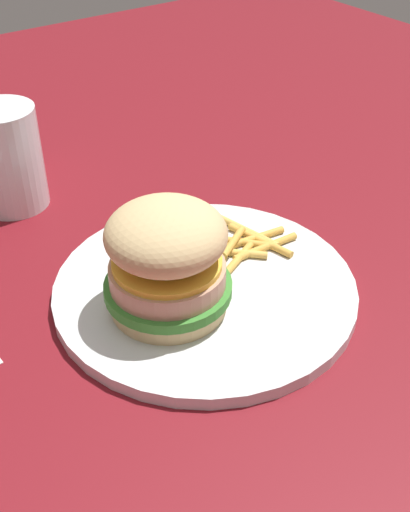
{
  "coord_description": "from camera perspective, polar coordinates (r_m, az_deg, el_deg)",
  "views": [
    {
      "loc": [
        -0.25,
        -0.38,
        0.37
      ],
      "look_at": [
        0.02,
        -0.02,
        0.04
      ],
      "focal_mm": 45.6,
      "sensor_mm": 36.0,
      "label": 1
    }
  ],
  "objects": [
    {
      "name": "drink_glass",
      "position": [
        0.72,
        -16.93,
        7.9
      ],
      "size": [
        0.07,
        0.07,
        0.11
      ],
      "color": "silver",
      "rests_on": "ground_plane"
    },
    {
      "name": "plate",
      "position": [
        0.58,
        0.0,
        -2.87
      ],
      "size": [
        0.27,
        0.27,
        0.01
      ],
      "primitive_type": "cylinder",
      "color": "silver",
      "rests_on": "ground_plane"
    },
    {
      "name": "ground_plane",
      "position": [
        0.59,
        -2.31,
        -2.9
      ],
      "size": [
        1.6,
        1.6,
        0.0
      ],
      "primitive_type": "plane",
      "color": "maroon"
    },
    {
      "name": "sandwich",
      "position": [
        0.52,
        -3.36,
        -0.31
      ],
      "size": [
        0.11,
        0.11,
        0.1
      ],
      "color": "tan",
      "rests_on": "plate"
    },
    {
      "name": "salt_shaker",
      "position": [
        0.79,
        -15.25,
        9.06
      ],
      "size": [
        0.03,
        0.03,
        0.06
      ],
      "primitive_type": "cylinder",
      "color": "white",
      "rests_on": "ground_plane"
    },
    {
      "name": "fries_pile",
      "position": [
        0.62,
        3.59,
        1.12
      ],
      "size": [
        0.1,
        0.1,
        0.01
      ],
      "color": "#E5B251",
      "rests_on": "plate"
    }
  ]
}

